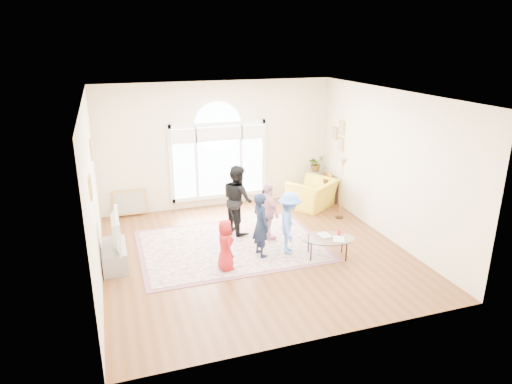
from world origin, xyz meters
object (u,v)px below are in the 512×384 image
object	(u,v)px
coffee_table	(327,239)
armchair	(312,194)
television	(112,230)
tv_console	(115,256)
area_rug	(231,245)

from	to	relation	value
coffee_table	armchair	world-z (taller)	armchair
television	coffee_table	world-z (taller)	television
television	coffee_table	size ratio (longest dim) A/B	0.89
tv_console	coffee_table	world-z (taller)	coffee_table
tv_console	area_rug	bearing A→B (deg)	3.64
coffee_table	tv_console	bearing A→B (deg)	-176.11
coffee_table	area_rug	bearing A→B (deg)	164.16
armchair	tv_console	bearing A→B (deg)	-15.40
coffee_table	armchair	xyz separation A→B (m)	(0.92, 2.66, -0.03)
area_rug	armchair	world-z (taller)	armchair
television	armchair	distance (m)	5.26
tv_console	television	size ratio (longest dim) A/B	0.89
area_rug	coffee_table	distance (m)	2.06
tv_console	television	xyz separation A→B (m)	(0.01, -0.00, 0.53)
area_rug	television	distance (m)	2.46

